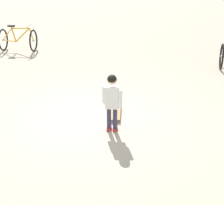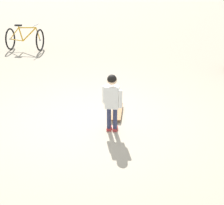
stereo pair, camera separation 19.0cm
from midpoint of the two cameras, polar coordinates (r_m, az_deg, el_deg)
The scene contains 4 objects.
ground_plane at distance 6.44m, azimuth -3.09°, elevation -2.89°, with size 50.00×50.00×0.00m, color tan.
child_person at distance 5.76m, azimuth 0.95°, elevation 0.97°, with size 0.36×0.24×1.06m.
skateboard at distance 6.62m, azimuth 1.68°, elevation -1.54°, with size 0.19×0.80×0.07m.
bicycle_mid at distance 11.50m, azimuth -14.09°, elevation 10.45°, with size 1.11×0.78×0.85m.
Camera 2 is at (-0.92, 5.70, 2.88)m, focal length 53.84 mm.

